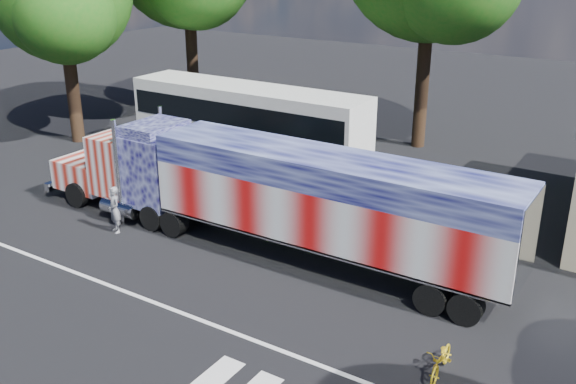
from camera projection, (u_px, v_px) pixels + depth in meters
The scene contains 6 objects.
ground at pixel (240, 272), 21.48m from camera, with size 100.00×100.00×0.00m, color black.
lane_markings at pixel (208, 343), 17.65m from camera, with size 30.00×2.67×0.01m.
semi_truck at pixel (267, 192), 22.43m from camera, with size 19.67×3.11×4.19m.
coach_bus at pixel (248, 122), 32.14m from camera, with size 12.81×2.98×3.73m.
woman at pixel (115, 210), 24.17m from camera, with size 0.66×0.43×1.82m, color slate.
bicycle at pixel (441, 360), 16.22m from camera, with size 0.57×1.63×0.86m, color gold.
Camera 1 is at (11.60, -15.21, 10.25)m, focal length 40.00 mm.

